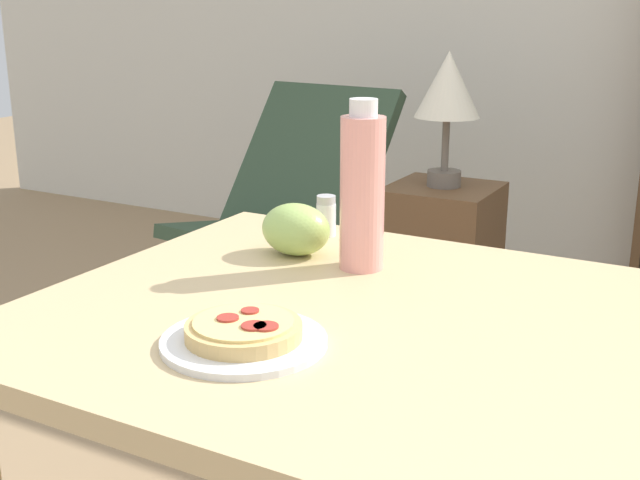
# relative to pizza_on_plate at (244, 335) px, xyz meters

# --- Properties ---
(dining_table) EXTENTS (1.15, 0.82, 0.75)m
(dining_table) POSITION_rel_pizza_on_plate_xyz_m (0.18, 0.18, -0.12)
(dining_table) COLOR #D1B27F
(dining_table) RESTS_ON ground_plane
(pizza_on_plate) EXTENTS (0.22, 0.22, 0.04)m
(pizza_on_plate) POSITION_rel_pizza_on_plate_xyz_m (0.00, 0.00, 0.00)
(pizza_on_plate) COLOR white
(pizza_on_plate) RESTS_ON dining_table
(grape_bunch) EXTENTS (0.13, 0.11, 0.09)m
(grape_bunch) POSITION_rel_pizza_on_plate_xyz_m (-0.14, 0.38, 0.03)
(grape_bunch) COLOR #A8CC66
(grape_bunch) RESTS_ON dining_table
(drink_bottle) EXTENTS (0.07, 0.07, 0.28)m
(drink_bottle) POSITION_rel_pizza_on_plate_xyz_m (-0.01, 0.36, 0.12)
(drink_bottle) COLOR pink
(drink_bottle) RESTS_ON dining_table
(salt_shaker) EXTENTS (0.04, 0.04, 0.08)m
(salt_shaker) POSITION_rel_pizza_on_plate_xyz_m (-0.15, 0.51, 0.02)
(salt_shaker) COLOR white
(salt_shaker) RESTS_ON dining_table
(lounge_chair_near) EXTENTS (0.68, 0.83, 0.88)m
(lounge_chair_near) POSITION_rel_pizza_on_plate_xyz_m (-0.96, 1.67, -0.48)
(lounge_chair_near) COLOR black
(lounge_chair_near) RESTS_ON ground_plane
(side_table) EXTENTS (0.34, 0.34, 0.61)m
(side_table) POSITION_rel_pizza_on_plate_xyz_m (-0.33, 1.64, -0.46)
(side_table) COLOR brown
(side_table) RESTS_ON ground_plane
(table_lamp) EXTENTS (0.21, 0.21, 0.43)m
(table_lamp) POSITION_rel_pizza_on_plate_xyz_m (-0.33, 1.64, 0.15)
(table_lamp) COLOR #665B51
(table_lamp) RESTS_ON side_table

